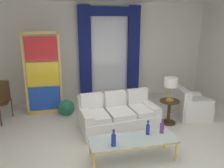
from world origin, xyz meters
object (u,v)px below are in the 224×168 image
coffee_table (133,140)px  armchair_white (190,107)px  bottle_amber_squat (114,139)px  bottle_blue_decanter (148,129)px  stained_glass_divider (43,76)px  couch_white_long (118,116)px  bottle_crystal_tall (162,127)px  peacock_figurine (66,109)px  round_side_table (169,110)px  table_lamp_brass (171,83)px

coffee_table → armchair_white: 2.53m
bottle_amber_squat → armchair_white: armchair_white is taller
bottle_blue_decanter → coffee_table: bearing=-161.9°
bottle_amber_squat → stained_glass_divider: size_ratio=0.14×
coffee_table → armchair_white: (2.05, 1.49, -0.09)m
couch_white_long → bottle_crystal_tall: size_ratio=6.30×
armchair_white → peacock_figurine: bearing=166.0°
peacock_figurine → armchair_white: bearing=-14.0°
couch_white_long → round_side_table: bearing=-1.8°
bottle_crystal_tall → coffee_table: bearing=-170.6°
round_side_table → table_lamp_brass: size_ratio=1.04×
bottle_blue_decanter → armchair_white: armchair_white is taller
stained_glass_divider → round_side_table: bearing=-24.0°
stained_glass_divider → bottle_blue_decanter: bearing=-51.9°
couch_white_long → coffee_table: (-0.05, -1.32, 0.07)m
bottle_crystal_tall → table_lamp_brass: bearing=57.9°
bottle_blue_decanter → bottle_amber_squat: (-0.72, -0.26, 0.01)m
armchair_white → bottle_amber_squat: bearing=-146.0°
couch_white_long → stained_glass_divider: stained_glass_divider is taller
armchair_white → table_lamp_brass: bearing=-162.7°
bottle_blue_decanter → bottle_amber_squat: size_ratio=0.92×
bottle_amber_squat → table_lamp_brass: table_lamp_brass is taller
bottle_amber_squat → round_side_table: bearing=39.4°
coffee_table → round_side_table: round_side_table is taller
coffee_table → bottle_amber_squat: bottle_amber_squat is taller
bottle_amber_squat → round_side_table: size_ratio=0.52×
coffee_table → table_lamp_brass: 1.97m
armchair_white → stained_glass_divider: (-3.68, 1.11, 0.77)m
couch_white_long → bottle_blue_decanter: couch_white_long is taller
round_side_table → stained_glass_divider: bearing=156.0°
round_side_table → bottle_amber_squat: bearing=-140.6°
round_side_table → couch_white_long: bearing=178.2°
peacock_figurine → round_side_table: size_ratio=1.01×
armchair_white → peacock_figurine: armchair_white is taller
bottle_crystal_tall → table_lamp_brass: size_ratio=0.51×
bottle_blue_decanter → bottle_crystal_tall: 0.28m
bottle_blue_decanter → stained_glass_divider: (-1.96, 2.50, 0.54)m
bottle_blue_decanter → round_side_table: bearing=48.9°
peacock_figurine → table_lamp_brass: (2.44, -1.00, 0.81)m
bottle_amber_squat → table_lamp_brass: size_ratio=0.54×
table_lamp_brass → coffee_table: bearing=-136.6°
couch_white_long → bottle_crystal_tall: bearing=-65.3°
bottle_blue_decanter → bottle_amber_squat: 0.77m
couch_white_long → table_lamp_brass: table_lamp_brass is taller
bottle_crystal_tall → peacock_figurine: size_ratio=0.48×
peacock_figurine → bottle_crystal_tall: bearing=-51.9°
couch_white_long → bottle_blue_decanter: (0.27, -1.21, 0.22)m
couch_white_long → peacock_figurine: bearing=140.1°
bottle_blue_decanter → armchair_white: bearing=38.9°
bottle_amber_squat → armchair_white: 2.96m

